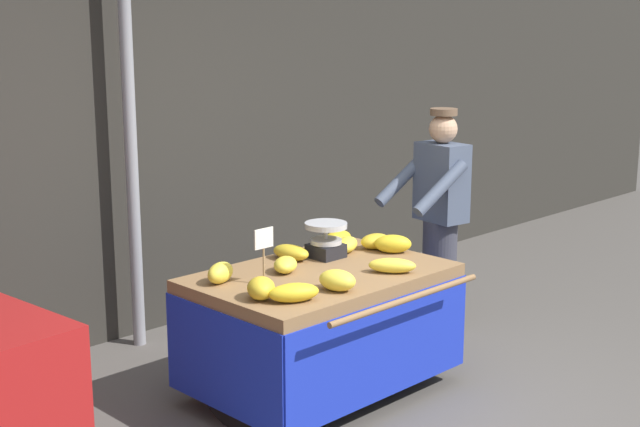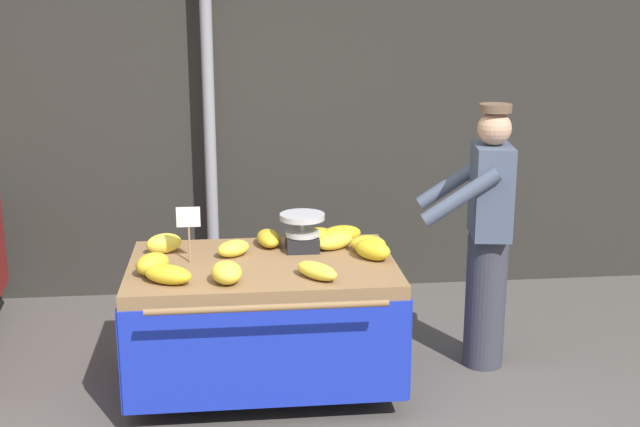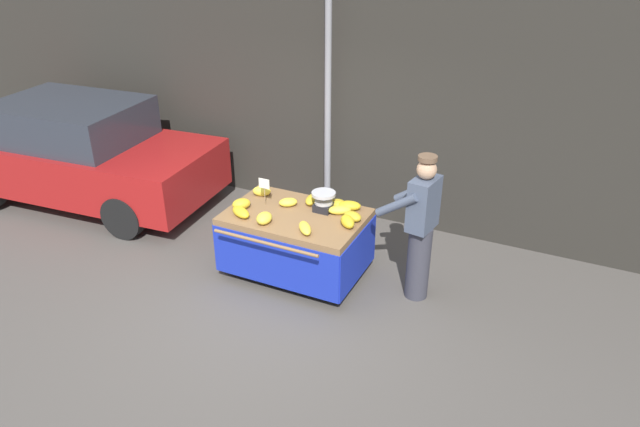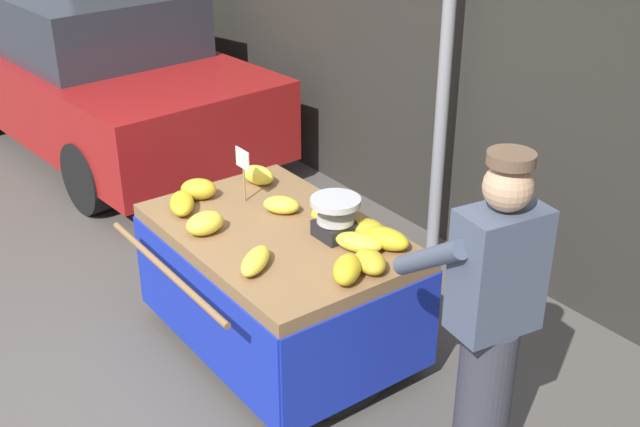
{
  "view_description": "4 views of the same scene",
  "coord_description": "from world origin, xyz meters",
  "px_view_note": "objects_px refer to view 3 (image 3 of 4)",
  "views": [
    {
      "loc": [
        -3.75,
        -2.98,
        2.35
      ],
      "look_at": [
        0.09,
        0.89,
        1.16
      ],
      "focal_mm": 49.84,
      "sensor_mm": 36.0,
      "label": 1
    },
    {
      "loc": [
        -0.17,
        -3.95,
        2.36
      ],
      "look_at": [
        0.36,
        0.92,
        1.07
      ],
      "focal_mm": 46.82,
      "sensor_mm": 36.0,
      "label": 2
    },
    {
      "loc": [
        2.86,
        -4.52,
        3.95
      ],
      "look_at": [
        0.39,
        0.64,
        0.97
      ],
      "focal_mm": 33.08,
      "sensor_mm": 36.0,
      "label": 3
    },
    {
      "loc": [
        3.35,
        -1.38,
        2.91
      ],
      "look_at": [
        0.3,
        0.87,
        1.01
      ],
      "focal_mm": 44.55,
      "sensor_mm": 36.0,
      "label": 4
    }
  ],
  "objects_px": {
    "banana_bunch_8": "(340,210)",
    "vendor_person": "(420,228)",
    "banana_bunch_5": "(241,212)",
    "banana_bunch_9": "(305,228)",
    "banana_cart": "(296,231)",
    "weighing_scale": "(324,201)",
    "banana_bunch_0": "(241,204)",
    "parked_car": "(82,153)",
    "street_pole": "(328,104)",
    "banana_bunch_7": "(264,218)",
    "banana_bunch_2": "(348,221)",
    "price_sign": "(264,186)",
    "banana_bunch_6": "(262,191)",
    "banana_bunch_3": "(353,216)",
    "banana_bunch_11": "(349,206)",
    "banana_bunch_4": "(337,204)",
    "banana_bunch_1": "(288,202)",
    "banana_bunch_10": "(312,199)"
  },
  "relations": [
    {
      "from": "banana_bunch_5",
      "to": "banana_bunch_6",
      "type": "distance_m",
      "value": 0.58
    },
    {
      "from": "price_sign",
      "to": "banana_bunch_5",
      "type": "distance_m",
      "value": 0.43
    },
    {
      "from": "banana_cart",
      "to": "vendor_person",
      "type": "relative_size",
      "value": 0.94
    },
    {
      "from": "banana_bunch_3",
      "to": "banana_bunch_11",
      "type": "relative_size",
      "value": 0.79
    },
    {
      "from": "banana_bunch_5",
      "to": "banana_bunch_9",
      "type": "xyz_separation_m",
      "value": [
        0.83,
        -0.01,
        -0.01
      ]
    },
    {
      "from": "banana_bunch_9",
      "to": "street_pole",
      "type": "bearing_deg",
      "value": 107.92
    },
    {
      "from": "banana_bunch_1",
      "to": "banana_bunch_6",
      "type": "height_order",
      "value": "banana_bunch_6"
    },
    {
      "from": "banana_bunch_5",
      "to": "banana_bunch_7",
      "type": "bearing_deg",
      "value": -4.23
    },
    {
      "from": "banana_cart",
      "to": "banana_bunch_2",
      "type": "distance_m",
      "value": 0.72
    },
    {
      "from": "banana_cart",
      "to": "banana_bunch_7",
      "type": "bearing_deg",
      "value": -121.39
    },
    {
      "from": "banana_bunch_3",
      "to": "banana_bunch_6",
      "type": "distance_m",
      "value": 1.26
    },
    {
      "from": "banana_bunch_1",
      "to": "banana_bunch_9",
      "type": "distance_m",
      "value": 0.66
    },
    {
      "from": "price_sign",
      "to": "banana_bunch_3",
      "type": "relative_size",
      "value": 1.55
    },
    {
      "from": "banana_cart",
      "to": "banana_bunch_6",
      "type": "xyz_separation_m",
      "value": [
        -0.59,
        0.25,
        0.29
      ]
    },
    {
      "from": "banana_bunch_6",
      "to": "parked_car",
      "type": "bearing_deg",
      "value": 175.97
    },
    {
      "from": "banana_cart",
      "to": "weighing_scale",
      "type": "relative_size",
      "value": 5.74
    },
    {
      "from": "banana_bunch_4",
      "to": "banana_bunch_5",
      "type": "distance_m",
      "value": 1.13
    },
    {
      "from": "banana_bunch_4",
      "to": "banana_bunch_9",
      "type": "distance_m",
      "value": 0.69
    },
    {
      "from": "banana_bunch_4",
      "to": "banana_bunch_9",
      "type": "bearing_deg",
      "value": -96.45
    },
    {
      "from": "banana_bunch_8",
      "to": "banana_cart",
      "type": "bearing_deg",
      "value": -154.44
    },
    {
      "from": "banana_bunch_10",
      "to": "weighing_scale",
      "type": "bearing_deg",
      "value": -29.85
    },
    {
      "from": "banana_bunch_2",
      "to": "vendor_person",
      "type": "relative_size",
      "value": 0.14
    },
    {
      "from": "price_sign",
      "to": "banana_bunch_9",
      "type": "bearing_deg",
      "value": -27.44
    },
    {
      "from": "price_sign",
      "to": "banana_bunch_6",
      "type": "xyz_separation_m",
      "value": [
        -0.17,
        0.21,
        -0.19
      ]
    },
    {
      "from": "banana_bunch_10",
      "to": "vendor_person",
      "type": "bearing_deg",
      "value": -6.05
    },
    {
      "from": "weighing_scale",
      "to": "banana_bunch_8",
      "type": "xyz_separation_m",
      "value": [
        0.2,
        0.0,
        -0.07
      ]
    },
    {
      "from": "banana_bunch_2",
      "to": "vendor_person",
      "type": "height_order",
      "value": "vendor_person"
    },
    {
      "from": "banana_bunch_0",
      "to": "parked_car",
      "type": "xyz_separation_m",
      "value": [
        -3.16,
        0.63,
        -0.13
      ]
    },
    {
      "from": "banana_bunch_5",
      "to": "banana_bunch_8",
      "type": "relative_size",
      "value": 1.08
    },
    {
      "from": "banana_bunch_2",
      "to": "price_sign",
      "type": "bearing_deg",
      "value": 176.67
    },
    {
      "from": "banana_bunch_0",
      "to": "banana_bunch_9",
      "type": "distance_m",
      "value": 0.94
    },
    {
      "from": "banana_bunch_8",
      "to": "vendor_person",
      "type": "xyz_separation_m",
      "value": [
        0.97,
        -0.03,
        0.01
      ]
    },
    {
      "from": "weighing_scale",
      "to": "banana_bunch_2",
      "type": "height_order",
      "value": "weighing_scale"
    },
    {
      "from": "banana_bunch_5",
      "to": "banana_bunch_6",
      "type": "bearing_deg",
      "value": 96.14
    },
    {
      "from": "weighing_scale",
      "to": "banana_bunch_7",
      "type": "height_order",
      "value": "weighing_scale"
    },
    {
      "from": "banana_bunch_2",
      "to": "banana_bunch_11",
      "type": "bearing_deg",
      "value": 110.6
    },
    {
      "from": "banana_bunch_2",
      "to": "banana_bunch_6",
      "type": "height_order",
      "value": "same"
    },
    {
      "from": "banana_bunch_1",
      "to": "banana_bunch_5",
      "type": "xyz_separation_m",
      "value": [
        -0.36,
        -0.46,
        0.0
      ]
    },
    {
      "from": "price_sign",
      "to": "banana_bunch_2",
      "type": "height_order",
      "value": "price_sign"
    },
    {
      "from": "banana_bunch_4",
      "to": "banana_bunch_10",
      "type": "bearing_deg",
      "value": -175.78
    },
    {
      "from": "banana_cart",
      "to": "price_sign",
      "type": "relative_size",
      "value": 4.73
    },
    {
      "from": "weighing_scale",
      "to": "banana_bunch_11",
      "type": "bearing_deg",
      "value": 29.03
    },
    {
      "from": "price_sign",
      "to": "banana_bunch_2",
      "type": "distance_m",
      "value": 1.11
    },
    {
      "from": "banana_bunch_11",
      "to": "price_sign",
      "type": "bearing_deg",
      "value": -161.64
    },
    {
      "from": "banana_bunch_0",
      "to": "banana_bunch_2",
      "type": "relative_size",
      "value": 0.87
    },
    {
      "from": "banana_bunch_0",
      "to": "banana_bunch_9",
      "type": "bearing_deg",
      "value": -10.6
    },
    {
      "from": "banana_bunch_5",
      "to": "banana_bunch_9",
      "type": "bearing_deg",
      "value": -0.56
    },
    {
      "from": "banana_bunch_0",
      "to": "banana_bunch_8",
      "type": "xyz_separation_m",
      "value": [
        1.09,
        0.38,
        -0.01
      ]
    },
    {
      "from": "street_pole",
      "to": "banana_bunch_7",
      "type": "height_order",
      "value": "street_pole"
    },
    {
      "from": "price_sign",
      "to": "banana_bunch_6",
      "type": "relative_size",
      "value": 1.53
    }
  ]
}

